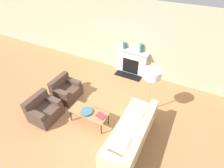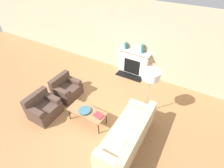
{
  "view_description": "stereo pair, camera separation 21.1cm",
  "coord_description": "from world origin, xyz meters",
  "views": [
    {
      "loc": [
        2.19,
        -2.84,
        4.3
      ],
      "look_at": [
        -0.02,
        1.42,
        0.45
      ],
      "focal_mm": 28.0,
      "sensor_mm": 36.0,
      "label": 1
    },
    {
      "loc": [
        2.38,
        -2.74,
        4.3
      ],
      "look_at": [
        -0.02,
        1.42,
        0.45
      ],
      "focal_mm": 28.0,
      "sensor_mm": 36.0,
      "label": 2
    }
  ],
  "objects": [
    {
      "name": "armchair_far",
      "position": [
        -1.38,
        0.53,
        0.29
      ],
      "size": [
        0.75,
        0.86,
        0.77
      ],
      "rotation": [
        0.0,
        0.0,
        1.57
      ],
      "color": "#4C382D",
      "rests_on": "ground_plane"
    },
    {
      "name": "armchair_near",
      "position": [
        -1.38,
        -0.53,
        0.29
      ],
      "size": [
        0.75,
        0.86,
        0.77
      ],
      "rotation": [
        0.0,
        0.0,
        1.57
      ],
      "color": "#4C382D",
      "rests_on": "ground_plane"
    },
    {
      "name": "ground_plane",
      "position": [
        0.0,
        0.0,
        0.0
      ],
      "size": [
        18.0,
        18.0,
        0.0
      ],
      "primitive_type": "plane",
      "color": "#A87547"
    },
    {
      "name": "coffee_table",
      "position": [
        -0.02,
        -0.06,
        0.42
      ],
      "size": [
        1.15,
        0.5,
        0.46
      ],
      "color": "olive",
      "rests_on": "ground_plane"
    },
    {
      "name": "mantel_vase_left",
      "position": [
        -0.29,
        3.0,
        1.18
      ],
      "size": [
        0.13,
        0.13,
        0.25
      ],
      "color": "#28666B",
      "rests_on": "fireplace"
    },
    {
      "name": "mantel_vase_center_left",
      "position": [
        0.4,
        3.0,
        1.22
      ],
      "size": [
        0.13,
        0.13,
        0.34
      ],
      "color": "#28666B",
      "rests_on": "fireplace"
    },
    {
      "name": "couch",
      "position": [
        1.37,
        -0.13,
        0.31
      ],
      "size": [
        0.83,
        2.12,
        0.82
      ],
      "rotation": [
        0.0,
        0.0,
        -1.57
      ],
      "color": "#CCB78E",
      "rests_on": "ground_plane"
    },
    {
      "name": "bowl",
      "position": [
        -0.06,
        -0.1,
        0.49
      ],
      "size": [
        0.35,
        0.35,
        0.06
      ],
      "color": "#38667A",
      "rests_on": "coffee_table"
    },
    {
      "name": "floor_lamp",
      "position": [
        1.37,
        1.17,
        1.41
      ],
      "size": [
        0.51,
        0.51,
        1.63
      ],
      "color": "gray",
      "rests_on": "ground_plane"
    },
    {
      "name": "wall_back",
      "position": [
        0.0,
        3.13,
        1.45
      ],
      "size": [
        18.0,
        0.06,
        2.9
      ],
      "color": "#BCAD8E",
      "rests_on": "ground_plane"
    },
    {
      "name": "book",
      "position": [
        0.38,
        -0.04,
        0.47
      ],
      "size": [
        0.31,
        0.24,
        0.02
      ],
      "rotation": [
        0.0,
        0.0,
        -0.16
      ],
      "color": "#9E2D33",
      "rests_on": "coffee_table"
    },
    {
      "name": "fireplace",
      "position": [
        0.07,
        2.99,
        0.51
      ],
      "size": [
        1.37,
        0.59,
        1.05
      ],
      "color": "silver",
      "rests_on": "ground_plane"
    }
  ]
}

